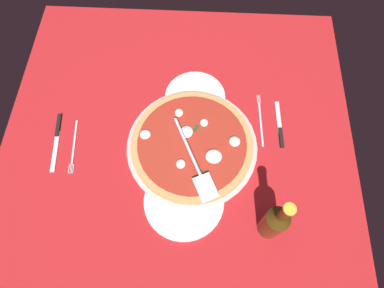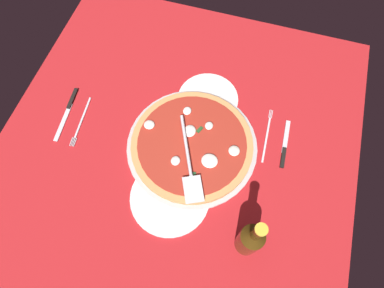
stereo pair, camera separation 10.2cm
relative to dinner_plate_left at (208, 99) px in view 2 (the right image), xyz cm
name	(u,v)px [view 2 (the right image)]	position (x,y,z in cm)	size (l,w,h in cm)	color
ground_plane	(180,138)	(16.54, -4.89, -0.90)	(112.64, 112.64, 0.80)	red
pizza_pan	(192,146)	(18.53, -0.14, 0.07)	(41.39, 41.39, 1.14)	#B9B4B5
dinner_plate_left	(208,99)	(0.00, 0.00, 0.00)	(20.52, 20.52, 1.00)	white
dinner_plate_right	(170,197)	(36.39, -1.63, 0.00)	(23.74, 23.74, 1.00)	white
pizza	(192,144)	(18.52, -0.08, 1.56)	(38.48, 38.48, 2.99)	#DE9554
pizza_server	(189,161)	(25.32, 0.88, 4.00)	(26.97, 14.99, 1.00)	silver
place_setting_near	(75,116)	(19.05, -40.88, -0.14)	(20.32, 14.41, 1.40)	white
place_setting_far	(276,142)	(9.48, 25.21, -0.15)	(20.56, 14.22, 1.40)	silver
beer_bottle	(250,239)	(42.91, 22.88, 8.18)	(6.40, 6.40, 23.37)	#422C0C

